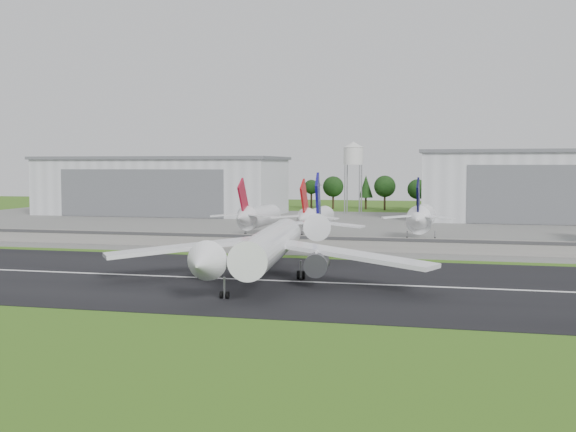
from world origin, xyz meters
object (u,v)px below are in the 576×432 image
(main_airliner, at_px, (269,253))
(parked_jet_red_b, at_px, (314,218))
(parked_jet_navy, at_px, (421,218))
(parked_jet_red_a, at_px, (256,216))

(main_airliner, bearing_deg, parked_jet_red_b, -91.47)
(parked_jet_navy, bearing_deg, parked_jet_red_a, -179.94)
(main_airliner, xyz_separation_m, parked_jet_navy, (21.38, 67.03, 1.51))
(main_airliner, height_order, parked_jet_red_b, main_airliner)
(parked_jet_red_b, relative_size, parked_jet_navy, 1.00)
(main_airliner, xyz_separation_m, parked_jet_red_b, (-6.21, 66.96, 1.09))
(parked_jet_red_b, xyz_separation_m, parked_jet_navy, (27.59, 0.06, 0.42))
(parked_jet_red_a, bearing_deg, parked_jet_navy, 0.06)
(main_airliner, bearing_deg, parked_jet_red_a, -78.66)
(main_airliner, xyz_separation_m, parked_jet_red_a, (-21.91, 66.98, 1.20))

